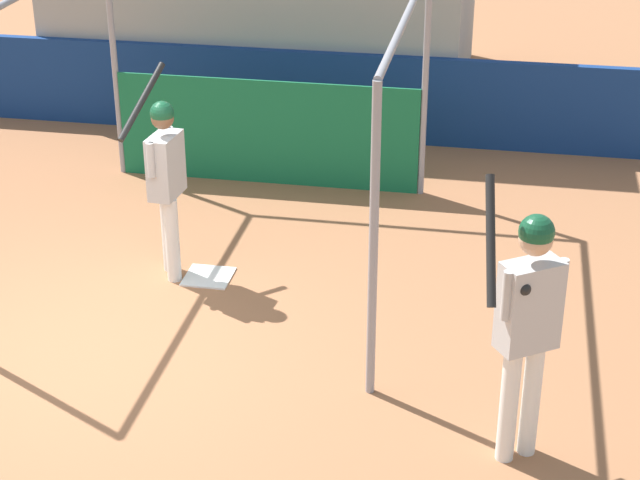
# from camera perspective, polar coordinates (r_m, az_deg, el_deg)

# --- Properties ---
(ground_plane) EXTENTS (60.00, 60.00, 0.00)m
(ground_plane) POSITION_cam_1_polar(r_m,az_deg,el_deg) (9.20, -12.59, -5.88)
(ground_plane) COLOR #9E6642
(outfield_wall) EXTENTS (24.00, 0.12, 1.10)m
(outfield_wall) POSITION_cam_1_polar(r_m,az_deg,el_deg) (13.63, -4.27, 7.95)
(outfield_wall) COLOR navy
(outfield_wall) RESTS_ON ground
(batting_cage) EXTENTS (3.55, 4.05, 2.57)m
(batting_cage) POSITION_cam_1_polar(r_m,az_deg,el_deg) (11.16, -3.76, 7.12)
(batting_cage) COLOR gray
(batting_cage) RESTS_ON ground
(home_plate) EXTENTS (0.44, 0.44, 0.02)m
(home_plate) POSITION_cam_1_polar(r_m,az_deg,el_deg) (10.19, -5.97, -1.95)
(home_plate) COLOR white
(home_plate) RESTS_ON ground
(player_batter) EXTENTS (0.55, 0.90, 1.90)m
(player_batter) POSITION_cam_1_polar(r_m,az_deg,el_deg) (9.86, -8.24, 3.56)
(player_batter) COLOR white
(player_batter) RESTS_ON ground
(player_waiting) EXTENTS (0.61, 0.67, 2.15)m
(player_waiting) POSITION_cam_1_polar(r_m,az_deg,el_deg) (7.33, 11.01, -3.94)
(player_waiting) COLOR white
(player_waiting) RESTS_ON ground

